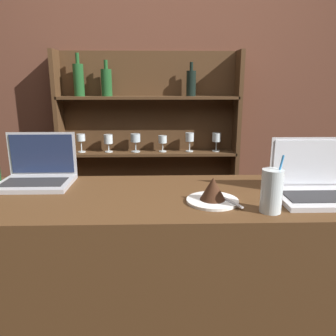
# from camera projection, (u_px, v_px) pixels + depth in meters

# --- Properties ---
(bar_counter) EXTENTS (2.13, 0.55, 0.99)m
(bar_counter) POSITION_uv_depth(u_px,v_px,m) (164.00, 305.00, 1.39)
(bar_counter) COLOR #4C3019
(bar_counter) RESTS_ON ground_plane
(back_wall) EXTENTS (7.00, 0.06, 2.70)m
(back_wall) POSITION_uv_depth(u_px,v_px,m) (161.00, 91.00, 2.46)
(back_wall) COLOR brown
(back_wall) RESTS_ON ground_plane
(back_shelf) EXTENTS (1.33, 0.18, 1.63)m
(back_shelf) POSITION_uv_depth(u_px,v_px,m) (148.00, 156.00, 2.50)
(back_shelf) COLOR #472D19
(back_shelf) RESTS_ON ground_plane
(laptop_near) EXTENTS (0.30, 0.23, 0.21)m
(laptop_near) POSITION_uv_depth(u_px,v_px,m) (38.00, 173.00, 1.40)
(laptop_near) COLOR #ADADB2
(laptop_near) RESTS_ON bar_counter
(laptop_far) EXTENTS (0.31, 0.24, 0.22)m
(laptop_far) POSITION_uv_depth(u_px,v_px,m) (316.00, 186.00, 1.23)
(laptop_far) COLOR silver
(laptop_far) RESTS_ON bar_counter
(cake_plate) EXTENTS (0.19, 0.19, 0.09)m
(cake_plate) POSITION_uv_depth(u_px,v_px,m) (213.00, 193.00, 1.18)
(cake_plate) COLOR white
(cake_plate) RESTS_ON bar_counter
(water_glass) EXTENTS (0.07, 0.07, 0.19)m
(water_glass) POSITION_uv_depth(u_px,v_px,m) (272.00, 191.00, 1.08)
(water_glass) COLOR silver
(water_glass) RESTS_ON bar_counter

